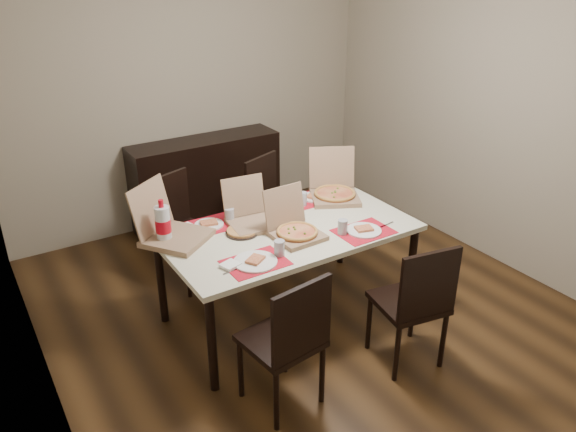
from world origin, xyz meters
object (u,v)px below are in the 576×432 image
object	(u,v)px
chair_far_right	(272,203)
chair_near_left	(289,338)
dining_table	(288,237)
chair_near_right	(415,300)
chair_far_left	(180,225)
sideboard	(207,182)
dip_bowl	(283,212)
soda_bottle	(163,225)
pizza_box_center	(295,229)

from	to	relation	value
chair_far_right	chair_near_left	bearing A→B (deg)	-117.85
dining_table	chair_near_right	distance (m)	1.02
chair_far_left	chair_near_right	bearing A→B (deg)	-65.22
dining_table	chair_far_right	distance (m)	1.01
sideboard	dining_table	world-z (taller)	sideboard
chair_far_right	dip_bowl	xyz separation A→B (m)	(-0.30, -0.68, 0.25)
chair_near_left	chair_far_left	distance (m)	1.76
chair_near_left	chair_near_right	bearing A→B (deg)	-6.98
chair_far_left	dining_table	bearing A→B (deg)	-63.66
sideboard	dining_table	bearing A→B (deg)	-95.70
dining_table	chair_near_left	xyz separation A→B (m)	(-0.51, -0.82, -0.17)
sideboard	chair_far_left	bearing A→B (deg)	-125.99
chair_near_right	soda_bottle	xyz separation A→B (m)	(-1.23, 1.20, 0.37)
chair_far_right	chair_far_left	bearing A→B (deg)	178.10
dining_table	dip_bowl	bearing A→B (deg)	67.26
dining_table	chair_far_left	size ratio (longest dim) A/B	1.94
chair_near_left	pizza_box_center	distance (m)	0.90
chair_far_right	pizza_box_center	size ratio (longest dim) A/B	2.51
sideboard	chair_near_left	world-z (taller)	chair_near_left
sideboard	chair_far_right	xyz separation A→B (m)	(0.22, -0.92, 0.06)
chair_far_right	pizza_box_center	bearing A→B (deg)	-112.26
sideboard	chair_near_left	xyz separation A→B (m)	(-0.70, -2.65, 0.06)
dining_table	chair_near_left	size ratio (longest dim) A/B	1.94
soda_bottle	chair_far_right	bearing A→B (deg)	27.35
chair_near_left	chair_near_right	world-z (taller)	same
chair_near_left	dip_bowl	xyz separation A→B (m)	(0.61, 1.05, 0.25)
chair_far_left	chair_far_right	distance (m)	0.87
chair_near_right	sideboard	bearing A→B (deg)	94.41
dining_table	chair_near_right	xyz separation A→B (m)	(0.40, -0.93, -0.17)
chair_near_right	chair_far_right	bearing A→B (deg)	89.84
soda_bottle	dining_table	bearing A→B (deg)	-18.27
sideboard	dip_bowl	size ratio (longest dim) A/B	11.36
chair_near_left	chair_far_right	xyz separation A→B (m)	(0.91, 1.73, 0.00)
dining_table	sideboard	bearing A→B (deg)	84.30
chair_far_right	soda_bottle	bearing A→B (deg)	-152.65
sideboard	chair_far_right	size ratio (longest dim) A/B	1.61
chair_near_left	chair_far_left	world-z (taller)	same
sideboard	soda_bottle	xyz separation A→B (m)	(-1.02, -1.56, 0.43)
dining_table	chair_near_left	bearing A→B (deg)	-122.12
chair_near_left	chair_far_left	bearing A→B (deg)	88.51
sideboard	dining_table	distance (m)	1.86
pizza_box_center	soda_bottle	distance (m)	0.91
pizza_box_center	chair_near_right	bearing A→B (deg)	-62.44
chair_far_left	dip_bowl	distance (m)	0.94
chair_far_right	soda_bottle	xyz separation A→B (m)	(-1.23, -0.64, 0.37)
chair_near_left	chair_near_right	xyz separation A→B (m)	(0.91, -0.11, 0.00)
chair_near_left	dip_bowl	distance (m)	1.24
chair_far_left	dip_bowl	size ratio (longest dim) A/B	7.05
chair_near_left	sideboard	bearing A→B (deg)	75.31
soda_bottle	chair_near_right	bearing A→B (deg)	-44.36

